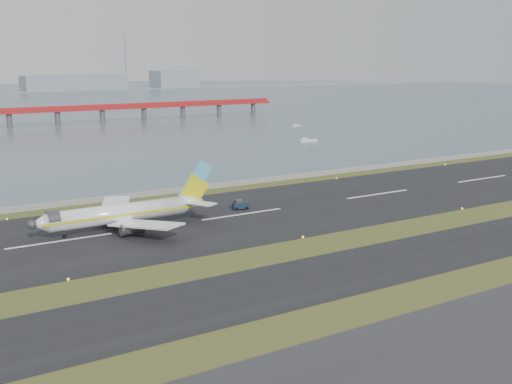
% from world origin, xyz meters
% --- Properties ---
extents(ground, '(1000.00, 1000.00, 0.00)m').
position_xyz_m(ground, '(0.00, 0.00, 0.00)').
color(ground, '#354719').
rests_on(ground, ground).
extents(taxiway_strip, '(1000.00, 18.00, 0.10)m').
position_xyz_m(taxiway_strip, '(0.00, -12.00, 0.05)').
color(taxiway_strip, black).
rests_on(taxiway_strip, ground).
extents(runway_strip, '(1000.00, 45.00, 0.10)m').
position_xyz_m(runway_strip, '(0.00, 30.00, 0.05)').
color(runway_strip, black).
rests_on(runway_strip, ground).
extents(seawall, '(1000.00, 2.50, 1.00)m').
position_xyz_m(seawall, '(0.00, 60.00, 0.50)').
color(seawall, gray).
rests_on(seawall, ground).
extents(red_pier, '(260.00, 5.00, 10.20)m').
position_xyz_m(red_pier, '(20.00, 250.00, 7.28)').
color(red_pier, '#AE1D1F').
rests_on(red_pier, ground).
extents(airliner, '(38.52, 32.89, 12.80)m').
position_xyz_m(airliner, '(-26.18, 31.76, 3.46)').
color(airliner, white).
rests_on(airliner, ground).
extents(pushback_tug, '(3.94, 2.83, 2.28)m').
position_xyz_m(pushback_tug, '(2.11, 34.48, 1.11)').
color(pushback_tug, '#122234').
rests_on(pushback_tug, ground).
extents(workboat_near, '(8.21, 3.32, 1.94)m').
position_xyz_m(workboat_near, '(87.59, 123.71, 0.61)').
color(workboat_near, silver).
rests_on(workboat_near, ground).
extents(workboat_far, '(6.68, 4.35, 1.56)m').
position_xyz_m(workboat_far, '(119.46, 175.20, 0.49)').
color(workboat_far, silver).
rests_on(workboat_far, ground).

